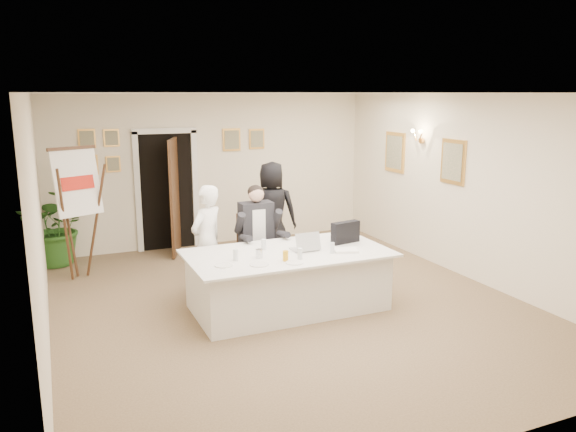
% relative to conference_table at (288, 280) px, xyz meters
% --- Properties ---
extents(floor, '(7.00, 7.00, 0.00)m').
position_rel_conference_table_xyz_m(floor, '(0.07, 0.14, -0.39)').
color(floor, brown).
rests_on(floor, ground).
extents(ceiling, '(6.00, 7.00, 0.02)m').
position_rel_conference_table_xyz_m(ceiling, '(0.07, 0.14, 2.41)').
color(ceiling, white).
rests_on(ceiling, wall_back).
extents(wall_back, '(6.00, 0.10, 2.80)m').
position_rel_conference_table_xyz_m(wall_back, '(0.07, 3.64, 1.01)').
color(wall_back, beige).
rests_on(wall_back, floor).
extents(wall_front, '(6.00, 0.10, 2.80)m').
position_rel_conference_table_xyz_m(wall_front, '(0.07, -3.36, 1.01)').
color(wall_front, beige).
rests_on(wall_front, floor).
extents(wall_left, '(0.10, 7.00, 2.80)m').
position_rel_conference_table_xyz_m(wall_left, '(-2.93, 0.14, 1.01)').
color(wall_left, beige).
rests_on(wall_left, floor).
extents(wall_right, '(0.10, 7.00, 2.80)m').
position_rel_conference_table_xyz_m(wall_right, '(3.07, 0.14, 1.01)').
color(wall_right, beige).
rests_on(wall_right, floor).
extents(doorway, '(1.14, 0.86, 2.20)m').
position_rel_conference_table_xyz_m(doorway, '(-0.81, 3.46, 0.65)').
color(doorway, black).
rests_on(doorway, floor).
extents(pictures_back_wall, '(3.40, 0.06, 0.80)m').
position_rel_conference_table_xyz_m(pictures_back_wall, '(-0.73, 3.61, 1.46)').
color(pictures_back_wall, '#EAAF4F').
rests_on(pictures_back_wall, wall_back).
extents(pictures_right_wall, '(0.06, 2.20, 0.80)m').
position_rel_conference_table_xyz_m(pictures_right_wall, '(3.04, 1.34, 1.36)').
color(pictures_right_wall, '#EAAF4F').
rests_on(pictures_right_wall, wall_right).
extents(wall_sconce, '(0.20, 0.30, 0.24)m').
position_rel_conference_table_xyz_m(wall_sconce, '(2.97, 1.34, 1.71)').
color(wall_sconce, gold).
rests_on(wall_sconce, wall_right).
extents(conference_table, '(2.63, 1.40, 0.78)m').
position_rel_conference_table_xyz_m(conference_table, '(0.00, 0.00, 0.00)').
color(conference_table, silver).
rests_on(conference_table, floor).
extents(seated_man, '(0.73, 0.77, 1.52)m').
position_rel_conference_table_xyz_m(seated_man, '(-0.05, 1.00, 0.37)').
color(seated_man, black).
rests_on(seated_man, floor).
extents(flip_chart, '(0.71, 0.57, 2.00)m').
position_rel_conference_table_xyz_m(flip_chart, '(-2.45, 2.37, 0.53)').
color(flip_chart, '#352611').
rests_on(flip_chart, floor).
extents(standing_man, '(0.69, 0.63, 1.57)m').
position_rel_conference_table_xyz_m(standing_man, '(-0.83, 0.91, 0.39)').
color(standing_man, white).
rests_on(standing_man, floor).
extents(standing_woman, '(0.98, 0.83, 1.70)m').
position_rel_conference_table_xyz_m(standing_woman, '(0.63, 2.13, 0.45)').
color(standing_woman, black).
rests_on(standing_woman, floor).
extents(potted_palm, '(1.25, 1.11, 1.31)m').
position_rel_conference_table_xyz_m(potted_palm, '(-2.73, 3.34, 0.26)').
color(potted_palm, '#285B1E').
rests_on(potted_palm, floor).
extents(laptop, '(0.34, 0.36, 0.28)m').
position_rel_conference_table_xyz_m(laptop, '(0.24, 0.01, 0.52)').
color(laptop, '#B7BABC').
rests_on(laptop, conference_table).
extents(laptop_bag, '(0.44, 0.19, 0.30)m').
position_rel_conference_table_xyz_m(laptop_bag, '(0.91, 0.10, 0.53)').
color(laptop_bag, black).
rests_on(laptop_bag, conference_table).
extents(paper_stack, '(0.35, 0.29, 0.03)m').
position_rel_conference_table_xyz_m(paper_stack, '(0.70, -0.28, 0.40)').
color(paper_stack, white).
rests_on(paper_stack, conference_table).
extents(plate_left, '(0.23, 0.23, 0.01)m').
position_rel_conference_table_xyz_m(plate_left, '(-0.95, -0.25, 0.39)').
color(plate_left, white).
rests_on(plate_left, conference_table).
extents(plate_mid, '(0.28, 0.28, 0.01)m').
position_rel_conference_table_xyz_m(plate_mid, '(-0.54, -0.39, 0.39)').
color(plate_mid, white).
rests_on(plate_mid, conference_table).
extents(plate_near, '(0.25, 0.25, 0.01)m').
position_rel_conference_table_xyz_m(plate_near, '(-0.12, -0.49, 0.39)').
color(plate_near, white).
rests_on(plate_near, conference_table).
extents(glass_a, '(0.07, 0.07, 0.14)m').
position_rel_conference_table_xyz_m(glass_a, '(-0.74, -0.09, 0.45)').
color(glass_a, silver).
rests_on(glass_a, conference_table).
extents(glass_b, '(0.08, 0.08, 0.14)m').
position_rel_conference_table_xyz_m(glass_b, '(0.01, -0.36, 0.45)').
color(glass_b, silver).
rests_on(glass_b, conference_table).
extents(glass_c, '(0.07, 0.07, 0.14)m').
position_rel_conference_table_xyz_m(glass_c, '(0.50, -0.28, 0.45)').
color(glass_c, silver).
rests_on(glass_c, conference_table).
extents(glass_d, '(0.09, 0.09, 0.14)m').
position_rel_conference_table_xyz_m(glass_d, '(-0.25, 0.23, 0.45)').
color(glass_d, silver).
rests_on(glass_d, conference_table).
extents(oj_glass, '(0.09, 0.09, 0.13)m').
position_rel_conference_table_xyz_m(oj_glass, '(-0.19, -0.36, 0.45)').
color(oj_glass, gold).
rests_on(oj_glass, conference_table).
extents(steel_jug, '(0.12, 0.12, 0.11)m').
position_rel_conference_table_xyz_m(steel_jug, '(-0.44, -0.10, 0.44)').
color(steel_jug, silver).
rests_on(steel_jug, conference_table).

